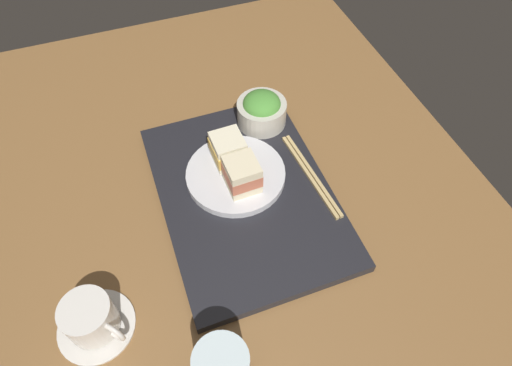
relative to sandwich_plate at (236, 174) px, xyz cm
name	(u,v)px	position (x,y,z in cm)	size (l,w,h in cm)	color
ground_plane	(242,222)	(-8.27, 1.61, -4.37)	(140.00, 100.00, 3.00)	brown
serving_tray	(245,194)	(-3.91, -0.52, -1.82)	(45.75, 31.97, 2.10)	black
sandwich_plate	(236,174)	(0.00, 0.00, 0.00)	(19.58, 19.58, 1.54)	silver
sandwich_near	(242,175)	(-3.40, -0.26, 3.93)	(6.45, 6.17, 6.33)	beige
sandwich_far	(228,150)	(3.40, 0.26, 3.86)	(6.87, 6.37, 6.17)	#EFE5C1
salad_bowl	(262,110)	(12.66, -10.19, 2.68)	(10.62, 10.62, 7.42)	beige
chopsticks_pair	(311,175)	(-4.91, -14.06, -0.42)	(22.26, 3.31, 0.70)	tan
coffee_cup	(91,319)	(-19.99, 30.46, 0.58)	(12.52, 12.52, 7.48)	silver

